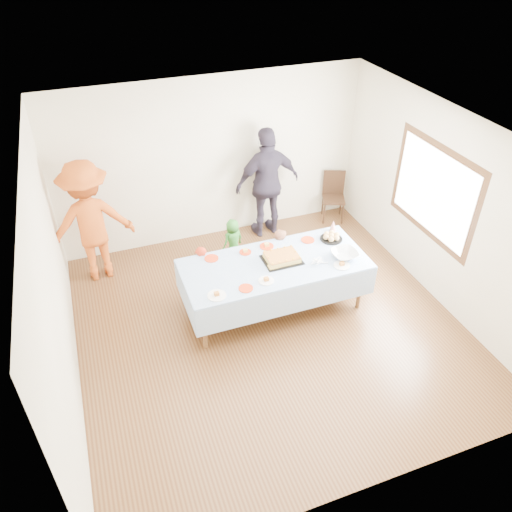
# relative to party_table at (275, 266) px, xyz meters

# --- Properties ---
(ground) EXTENTS (5.00, 5.00, 0.00)m
(ground) POSITION_rel_party_table_xyz_m (-0.21, -0.32, -0.72)
(ground) COLOR #4E2C16
(ground) RESTS_ON ground
(room_walls) EXTENTS (5.04, 5.04, 2.72)m
(room_walls) POSITION_rel_party_table_xyz_m (-0.15, -0.32, 1.05)
(room_walls) COLOR beige
(room_walls) RESTS_ON ground
(party_table) EXTENTS (2.50, 1.10, 0.78)m
(party_table) POSITION_rel_party_table_xyz_m (0.00, 0.00, 0.00)
(party_table) COLOR brown
(party_table) RESTS_ON ground
(birthday_cake) EXTENTS (0.51, 0.39, 0.09)m
(birthday_cake) POSITION_rel_party_table_xyz_m (0.11, 0.02, 0.10)
(birthday_cake) COLOR black
(birthday_cake) RESTS_ON party_table
(rolls_tray) EXTENTS (0.32, 0.32, 0.10)m
(rolls_tray) POSITION_rel_party_table_xyz_m (0.97, 0.25, 0.10)
(rolls_tray) COLOR black
(rolls_tray) RESTS_ON party_table
(punch_bowl) EXTENTS (0.36, 0.36, 0.09)m
(punch_bowl) POSITION_rel_party_table_xyz_m (0.94, -0.20, 0.10)
(punch_bowl) COLOR silver
(punch_bowl) RESTS_ON party_table
(party_hat) EXTENTS (0.10, 0.10, 0.17)m
(party_hat) POSITION_rel_party_table_xyz_m (1.10, 0.45, 0.14)
(party_hat) COLOR silver
(party_hat) RESTS_ON party_table
(fork_pile) EXTENTS (0.24, 0.18, 0.07)m
(fork_pile) POSITION_rel_party_table_xyz_m (0.54, -0.20, 0.09)
(fork_pile) COLOR white
(fork_pile) RESTS_ON party_table
(plate_red_far_a) EXTENTS (0.19, 0.19, 0.01)m
(plate_red_far_a) POSITION_rel_party_table_xyz_m (-0.77, 0.39, 0.06)
(plate_red_far_a) COLOR red
(plate_red_far_a) RESTS_ON party_table
(plate_red_far_b) EXTENTS (0.17, 0.17, 0.01)m
(plate_red_far_b) POSITION_rel_party_table_xyz_m (-0.29, 0.37, 0.06)
(plate_red_far_b) COLOR red
(plate_red_far_b) RESTS_ON party_table
(plate_red_far_c) EXTENTS (0.20, 0.20, 0.01)m
(plate_red_far_c) POSITION_rel_party_table_xyz_m (0.04, 0.40, 0.06)
(plate_red_far_c) COLOR red
(plate_red_far_c) RESTS_ON party_table
(plate_red_far_d) EXTENTS (0.19, 0.19, 0.01)m
(plate_red_far_d) POSITION_rel_party_table_xyz_m (0.65, 0.34, 0.06)
(plate_red_far_d) COLOR red
(plate_red_far_d) RESTS_ON party_table
(plate_red_near) EXTENTS (0.18, 0.18, 0.01)m
(plate_red_near) POSITION_rel_party_table_xyz_m (-0.54, -0.37, 0.06)
(plate_red_near) COLOR red
(plate_red_near) RESTS_ON party_table
(plate_white_left) EXTENTS (0.23, 0.23, 0.01)m
(plate_white_left) POSITION_rel_party_table_xyz_m (-0.92, -0.38, 0.06)
(plate_white_left) COLOR white
(plate_white_left) RESTS_ON party_table
(plate_white_mid) EXTENTS (0.20, 0.20, 0.01)m
(plate_white_mid) POSITION_rel_party_table_xyz_m (-0.25, -0.32, 0.06)
(plate_white_mid) COLOR white
(plate_white_mid) RESTS_ON party_table
(plate_white_right) EXTENTS (0.22, 0.22, 0.01)m
(plate_white_right) POSITION_rel_party_table_xyz_m (0.81, -0.37, 0.06)
(plate_white_right) COLOR white
(plate_white_right) RESTS_ON party_table
(dining_chair) EXTENTS (0.50, 0.50, 0.88)m
(dining_chair) POSITION_rel_party_table_xyz_m (1.92, 1.95, -0.23)
(dining_chair) COLOR black
(dining_chair) RESTS_ON ground
(toddler_left) EXTENTS (0.35, 0.26, 0.87)m
(toddler_left) POSITION_rel_party_table_xyz_m (-0.88, 0.58, -0.29)
(toddler_left) COLOR #B32E16
(toddler_left) RESTS_ON ground
(toddler_mid) EXTENTS (0.42, 0.34, 0.74)m
(toddler_mid) POSITION_rel_party_table_xyz_m (-0.18, 1.28, -0.35)
(toddler_mid) COLOR #2E7C29
(toddler_mid) RESTS_ON ground
(toddler_right) EXTENTS (0.53, 0.48, 0.88)m
(toddler_right) POSITION_rel_party_table_xyz_m (0.29, 0.58, -0.28)
(toddler_right) COLOR tan
(toddler_right) RESTS_ON ground
(adult_left) EXTENTS (1.27, 0.78, 1.89)m
(adult_left) POSITION_rel_party_table_xyz_m (-2.22, 1.65, 0.22)
(adult_left) COLOR #BF4E17
(adult_left) RESTS_ON ground
(adult_right) EXTENTS (1.14, 0.54, 1.90)m
(adult_right) POSITION_rel_party_table_xyz_m (0.63, 1.88, 0.22)
(adult_right) COLOR #2F2837
(adult_right) RESTS_ON ground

